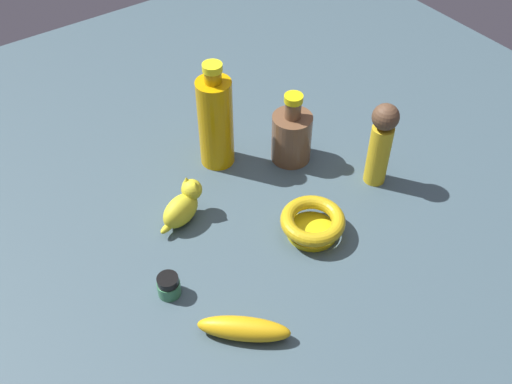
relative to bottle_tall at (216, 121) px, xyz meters
name	(u,v)px	position (x,y,z in m)	size (l,w,h in m)	color
ground	(256,214)	(0.20, -0.03, -0.12)	(2.00, 2.00, 0.00)	#384C56
bottle_tall	(216,121)	(0.00, 0.00, 0.00)	(0.08, 0.08, 0.26)	#C99006
cat_figurine	(183,206)	(0.12, -0.16, -0.08)	(0.08, 0.12, 0.09)	gold
bowl	(313,222)	(0.31, 0.04, -0.08)	(0.13, 0.13, 0.05)	gold
bottle_short	(292,135)	(0.09, 0.15, -0.05)	(0.09, 0.09, 0.18)	brown
nail_polish_jar	(169,286)	(0.27, -0.28, -0.09)	(0.04, 0.04, 0.05)	#327049
banana	(244,329)	(0.43, -0.22, -0.09)	(0.17, 0.04, 0.04)	gold
person_figure_adult	(381,142)	(0.26, 0.26, 0.00)	(0.07, 0.07, 0.21)	gold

